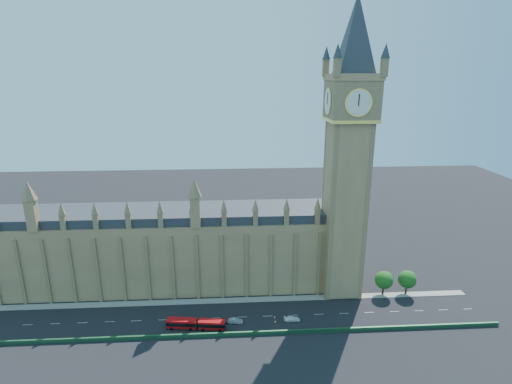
{
  "coord_description": "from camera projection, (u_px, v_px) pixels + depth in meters",
  "views": [
    {
      "loc": [
        1.82,
        -106.74,
        71.97
      ],
      "look_at": [
        9.0,
        10.0,
        37.15
      ],
      "focal_mm": 28.0,
      "sensor_mm": 36.0,
      "label": 1
    }
  ],
  "objects": [
    {
      "name": "bridge_parapet",
      "position": [
        229.0,
        334.0,
        113.76
      ],
      "size": [
        160.0,
        0.6,
        1.2
      ],
      "primitive_type": "cube",
      "color": "#1E4C2D",
      "rests_on": "ground"
    },
    {
      "name": "cone_c",
      "position": [
        275.0,
        317.0,
        122.02
      ],
      "size": [
        0.62,
        0.62,
        0.75
      ],
      "rotation": [
        0.0,
        0.0,
        -0.4
      ],
      "color": "black",
      "rests_on": "ground"
    },
    {
      "name": "palace_westminster",
      "position": [
        156.0,
        248.0,
        138.16
      ],
      "size": [
        120.0,
        20.0,
        28.0
      ],
      "color": "#957048",
      "rests_on": "ground"
    },
    {
      "name": "cone_a",
      "position": [
        275.0,
        322.0,
        119.72
      ],
      "size": [
        0.46,
        0.46,
        0.68
      ],
      "rotation": [
        0.0,
        0.0,
        -0.07
      ],
      "color": "black",
      "rests_on": "ground"
    },
    {
      "name": "ground",
      "position": [
        229.0,
        317.0,
        122.54
      ],
      "size": [
        400.0,
        400.0,
        0.0
      ],
      "primitive_type": "plane",
      "color": "black",
      "rests_on": "ground"
    },
    {
      "name": "car_grey",
      "position": [
        222.0,
        320.0,
        119.92
      ],
      "size": [
        4.14,
        1.93,
        1.37
      ],
      "primitive_type": "imported",
      "rotation": [
        0.0,
        0.0,
        1.49
      ],
      "color": "#45484D",
      "rests_on": "ground"
    },
    {
      "name": "tree_east_near",
      "position": [
        385.0,
        280.0,
        133.65
      ],
      "size": [
        6.0,
        6.0,
        8.5
      ],
      "color": "#382619",
      "rests_on": "ground"
    },
    {
      "name": "tree_east_far",
      "position": [
        408.0,
        279.0,
        134.12
      ],
      "size": [
        6.0,
        6.0,
        8.5
      ],
      "color": "#382619",
      "rests_on": "ground"
    },
    {
      "name": "red_bus",
      "position": [
        196.0,
        324.0,
        116.77
      ],
      "size": [
        17.46,
        4.66,
        2.94
      ],
      "rotation": [
        0.0,
        0.0,
        -0.13
      ],
      "color": "red",
      "rests_on": "ground"
    },
    {
      "name": "elizabeth_tower",
      "position": [
        349.0,
        132.0,
        122.6
      ],
      "size": [
        20.59,
        20.59,
        105.0
      ],
      "color": "#957048",
      "rests_on": "ground"
    },
    {
      "name": "car_white",
      "position": [
        292.0,
        319.0,
        120.64
      ],
      "size": [
        4.96,
        2.12,
        1.42
      ],
      "primitive_type": "imported",
      "rotation": [
        0.0,
        0.0,
        1.54
      ],
      "color": "white",
      "rests_on": "ground"
    },
    {
      "name": "car_silver",
      "position": [
        235.0,
        321.0,
        119.66
      ],
      "size": [
        4.6,
        2.14,
        1.46
      ],
      "primitive_type": "imported",
      "rotation": [
        0.0,
        0.0,
        1.43
      ],
      "color": "#939499",
      "rests_on": "ground"
    },
    {
      "name": "kerb_north",
      "position": [
        229.0,
        300.0,
        131.61
      ],
      "size": [
        160.0,
        3.0,
        0.16
      ],
      "primitive_type": "cube",
      "color": "gray",
      "rests_on": "ground"
    },
    {
      "name": "cone_b",
      "position": [
        291.0,
        321.0,
        120.31
      ],
      "size": [
        0.65,
        0.65,
        0.78
      ],
      "rotation": [
        0.0,
        0.0,
        -0.43
      ],
      "color": "black",
      "rests_on": "ground"
    },
    {
      "name": "cone_d",
      "position": [
        275.0,
        322.0,
        119.86
      ],
      "size": [
        0.55,
        0.55,
        0.75
      ],
      "rotation": [
        0.0,
        0.0,
        0.19
      ],
      "color": "black",
      "rests_on": "ground"
    }
  ]
}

